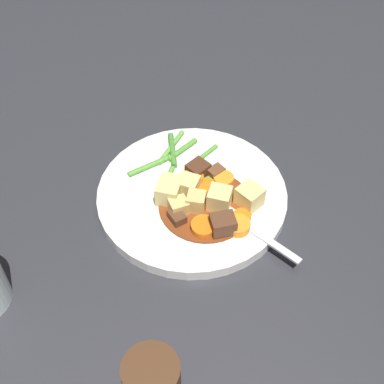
# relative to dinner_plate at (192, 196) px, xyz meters

# --- Properties ---
(ground_plane) EXTENTS (3.00, 3.00, 0.00)m
(ground_plane) POSITION_rel_dinner_plate_xyz_m (0.00, 0.00, -0.01)
(ground_plane) COLOR #2D2D33
(dinner_plate) EXTENTS (0.27, 0.27, 0.02)m
(dinner_plate) POSITION_rel_dinner_plate_xyz_m (0.00, 0.00, 0.00)
(dinner_plate) COLOR white
(dinner_plate) RESTS_ON ground_plane
(stew_sauce) EXTENTS (0.13, 0.13, 0.00)m
(stew_sauce) POSITION_rel_dinner_plate_xyz_m (0.03, 0.01, 0.01)
(stew_sauce) COLOR brown
(stew_sauce) RESTS_ON dinner_plate
(carrot_slice_0) EXTENTS (0.04, 0.04, 0.01)m
(carrot_slice_0) POSITION_rel_dinner_plate_xyz_m (0.02, 0.01, 0.02)
(carrot_slice_0) COLOR orange
(carrot_slice_0) RESTS_ON dinner_plate
(carrot_slice_1) EXTENTS (0.04, 0.04, 0.01)m
(carrot_slice_1) POSITION_rel_dinner_plate_xyz_m (-0.02, 0.01, 0.02)
(carrot_slice_1) COLOR orange
(carrot_slice_1) RESTS_ON dinner_plate
(carrot_slice_2) EXTENTS (0.04, 0.04, 0.01)m
(carrot_slice_2) POSITION_rel_dinner_plate_xyz_m (0.01, 0.02, 0.01)
(carrot_slice_2) COLOR orange
(carrot_slice_2) RESTS_ON dinner_plate
(carrot_slice_3) EXTENTS (0.04, 0.04, 0.01)m
(carrot_slice_3) POSITION_rel_dinner_plate_xyz_m (0.07, -0.01, 0.02)
(carrot_slice_3) COLOR orange
(carrot_slice_3) RESTS_ON dinner_plate
(carrot_slice_4) EXTENTS (0.04, 0.04, 0.01)m
(carrot_slice_4) POSITION_rel_dinner_plate_xyz_m (0.08, 0.04, 0.02)
(carrot_slice_4) COLOR orange
(carrot_slice_4) RESTS_ON dinner_plate
(carrot_slice_5) EXTENTS (0.04, 0.04, 0.01)m
(carrot_slice_5) POSITION_rel_dinner_plate_xyz_m (0.07, 0.05, 0.01)
(carrot_slice_5) COLOR orange
(carrot_slice_5) RESTS_ON dinner_plate
(carrot_slice_6) EXTENTS (0.04, 0.04, 0.01)m
(carrot_slice_6) POSITION_rel_dinner_plate_xyz_m (-0.00, 0.05, 0.02)
(carrot_slice_6) COLOR orange
(carrot_slice_6) RESTS_ON dinner_plate
(potato_chunk_0) EXTENTS (0.05, 0.05, 0.03)m
(potato_chunk_0) POSITION_rel_dinner_plate_xyz_m (0.00, -0.03, 0.02)
(potato_chunk_0) COLOR #E5CC7A
(potato_chunk_0) RESTS_ON dinner_plate
(potato_chunk_1) EXTENTS (0.04, 0.04, 0.03)m
(potato_chunk_1) POSITION_rel_dinner_plate_xyz_m (-0.00, -0.01, 0.02)
(potato_chunk_1) COLOR #E5CC7A
(potato_chunk_1) RESTS_ON dinner_plate
(potato_chunk_2) EXTENTS (0.03, 0.03, 0.03)m
(potato_chunk_2) POSITION_rel_dinner_plate_xyz_m (0.03, -0.01, 0.02)
(potato_chunk_2) COLOR #DBBC6B
(potato_chunk_2) RESTS_ON dinner_plate
(potato_chunk_3) EXTENTS (0.04, 0.04, 0.03)m
(potato_chunk_3) POSITION_rel_dinner_plate_xyz_m (0.04, 0.03, 0.02)
(potato_chunk_3) COLOR #E5CC7A
(potato_chunk_3) RESTS_ON dinner_plate
(potato_chunk_4) EXTENTS (0.02, 0.02, 0.02)m
(potato_chunk_4) POSITION_rel_dinner_plate_xyz_m (0.03, -0.03, 0.02)
(potato_chunk_4) COLOR #DBBC6B
(potato_chunk_4) RESTS_ON dinner_plate
(potato_chunk_5) EXTENTS (0.04, 0.04, 0.03)m
(potato_chunk_5) POSITION_rel_dinner_plate_xyz_m (0.05, 0.07, 0.02)
(potato_chunk_5) COLOR #E5CC7A
(potato_chunk_5) RESTS_ON dinner_plate
(meat_chunk_0) EXTENTS (0.03, 0.04, 0.03)m
(meat_chunk_0) POSITION_rel_dinner_plate_xyz_m (0.08, 0.01, 0.02)
(meat_chunk_0) COLOR #56331E
(meat_chunk_0) RESTS_ON dinner_plate
(meat_chunk_1) EXTENTS (0.04, 0.04, 0.02)m
(meat_chunk_1) POSITION_rel_dinner_plate_xyz_m (-0.03, 0.02, 0.02)
(meat_chunk_1) COLOR #4C2B19
(meat_chunk_1) RESTS_ON dinner_plate
(meat_chunk_2) EXTENTS (0.02, 0.03, 0.02)m
(meat_chunk_2) POSITION_rel_dinner_plate_xyz_m (-0.02, 0.04, 0.02)
(meat_chunk_2) COLOR brown
(meat_chunk_2) RESTS_ON dinner_plate
(meat_chunk_3) EXTENTS (0.03, 0.02, 0.02)m
(meat_chunk_3) POSITION_rel_dinner_plate_xyz_m (0.04, -0.04, 0.02)
(meat_chunk_3) COLOR #56331E
(meat_chunk_3) RESTS_ON dinner_plate
(green_bean_0) EXTENTS (0.04, 0.06, 0.01)m
(green_bean_0) POSITION_rel_dinner_plate_xyz_m (-0.06, 0.04, 0.01)
(green_bean_0) COLOR #599E38
(green_bean_0) RESTS_ON dinner_plate
(green_bean_1) EXTENTS (0.01, 0.05, 0.01)m
(green_bean_1) POSITION_rel_dinner_plate_xyz_m (-0.01, 0.01, 0.01)
(green_bean_1) COLOR #599E38
(green_bean_1) RESTS_ON dinner_plate
(green_bean_2) EXTENTS (0.07, 0.03, 0.01)m
(green_bean_2) POSITION_rel_dinner_plate_xyz_m (-0.09, 0.00, 0.01)
(green_bean_2) COLOR #4C8E33
(green_bean_2) RESTS_ON dinner_plate
(green_bean_3) EXTENTS (0.06, 0.04, 0.01)m
(green_bean_3) POSITION_rel_dinner_plate_xyz_m (-0.01, 0.01, 0.01)
(green_bean_3) COLOR #599E38
(green_bean_3) RESTS_ON dinner_plate
(green_bean_4) EXTENTS (0.04, 0.06, 0.01)m
(green_bean_4) POSITION_rel_dinner_plate_xyz_m (-0.01, -0.02, 0.01)
(green_bean_4) COLOR #4C8E33
(green_bean_4) RESTS_ON dinner_plate
(green_bean_5) EXTENTS (0.06, 0.05, 0.01)m
(green_bean_5) POSITION_rel_dinner_plate_xyz_m (-0.02, -0.03, 0.01)
(green_bean_5) COLOR #66AD42
(green_bean_5) RESTS_ON dinner_plate
(green_bean_6) EXTENTS (0.02, 0.07, 0.01)m
(green_bean_6) POSITION_rel_dinner_plate_xyz_m (-0.01, 0.02, 0.01)
(green_bean_6) COLOR #4C8E33
(green_bean_6) RESTS_ON dinner_plate
(green_bean_7) EXTENTS (0.02, 0.07, 0.01)m
(green_bean_7) POSITION_rel_dinner_plate_xyz_m (-0.07, -0.04, 0.01)
(green_bean_7) COLOR #599E38
(green_bean_7) RESTS_ON dinner_plate
(green_bean_8) EXTENTS (0.06, 0.06, 0.01)m
(green_bean_8) POSITION_rel_dinner_plate_xyz_m (-0.09, 0.00, 0.01)
(green_bean_8) COLOR #66AD42
(green_bean_8) RESTS_ON dinner_plate
(green_bean_9) EXTENTS (0.03, 0.06, 0.01)m
(green_bean_9) POSITION_rel_dinner_plate_xyz_m (-0.08, 0.01, 0.01)
(green_bean_9) COLOR #599E38
(green_bean_9) RESTS_ON dinner_plate
(fork) EXTENTS (0.16, 0.10, 0.00)m
(fork) POSITION_rel_dinner_plate_xyz_m (0.08, 0.04, 0.01)
(fork) COLOR silver
(fork) RESTS_ON dinner_plate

